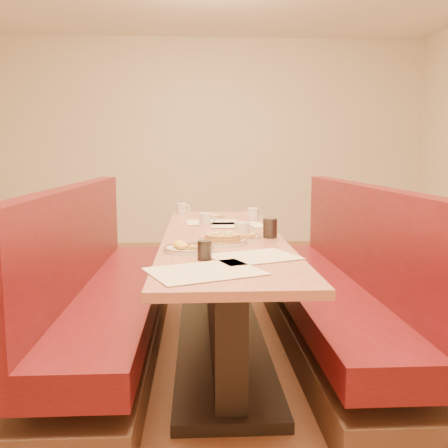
{
  "coord_description": "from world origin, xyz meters",
  "views": [
    {
      "loc": [
        -0.15,
        -2.98,
        1.24
      ],
      "look_at": [
        0.0,
        -0.22,
        0.85
      ],
      "focal_mm": 40.0,
      "sensor_mm": 36.0,
      "label": 1
    }
  ],
  "objects": [
    {
      "name": "ground",
      "position": [
        0.0,
        0.0,
        0.0
      ],
      "size": [
        8.0,
        8.0,
        0.0
      ],
      "primitive_type": "plane",
      "color": "#9E6647",
      "rests_on": "ground"
    },
    {
      "name": "room_envelope",
      "position": [
        0.0,
        0.0,
        1.93
      ],
      "size": [
        6.04,
        8.04,
        2.82
      ],
      "color": "beige",
      "rests_on": "ground"
    },
    {
      "name": "diner_table",
      "position": [
        0.0,
        0.0,
        0.37
      ],
      "size": [
        0.7,
        2.5,
        0.75
      ],
      "color": "black",
      "rests_on": "ground"
    },
    {
      "name": "booth_left",
      "position": [
        -0.73,
        0.0,
        0.36
      ],
      "size": [
        0.55,
        2.5,
        1.05
      ],
      "color": "#4C3326",
      "rests_on": "ground"
    },
    {
      "name": "booth_right",
      "position": [
        0.73,
        0.0,
        0.36
      ],
      "size": [
        0.55,
        2.5,
        1.05
      ],
      "color": "#4C3326",
      "rests_on": "ground"
    },
    {
      "name": "placemat_near_left",
      "position": [
        -0.12,
        -0.95,
        0.75
      ],
      "size": [
        0.54,
        0.48,
        0.0
      ],
      "primitive_type": "cube",
      "rotation": [
        0.0,
        0.0,
        0.4
      ],
      "color": "beige",
      "rests_on": "diner_table"
    },
    {
      "name": "placemat_near_right",
      "position": [
        0.12,
        -0.66,
        0.75
      ],
      "size": [
        0.47,
        0.42,
        0.0
      ],
      "primitive_type": "cube",
      "rotation": [
        0.0,
        0.0,
        0.38
      ],
      "color": "beige",
      "rests_on": "diner_table"
    },
    {
      "name": "placemat_far_left",
      "position": [
        -0.04,
        0.56,
        0.75
      ],
      "size": [
        0.37,
        0.28,
        0.0
      ],
      "primitive_type": "cube",
      "rotation": [
        0.0,
        0.0,
        0.03
      ],
      "color": "beige",
      "rests_on": "diner_table"
    },
    {
      "name": "placemat_far_right",
      "position": [
        0.12,
        0.41,
        0.75
      ],
      "size": [
        0.37,
        0.28,
        0.0
      ],
      "primitive_type": "cube",
      "rotation": [
        0.0,
        0.0,
        0.02
      ],
      "color": "beige",
      "rests_on": "diner_table"
    },
    {
      "name": "pancake_plate",
      "position": [
        -0.01,
        -0.27,
        0.77
      ],
      "size": [
        0.28,
        0.28,
        0.06
      ],
      "rotation": [
        0.0,
        0.0,
        0.13
      ],
      "color": "silver",
      "rests_on": "diner_table"
    },
    {
      "name": "eggs_plate",
      "position": [
        -0.2,
        -0.48,
        0.77
      ],
      "size": [
        0.27,
        0.27,
        0.05
      ],
      "rotation": [
        0.0,
        0.0,
        -0.3
      ],
      "color": "silver",
      "rests_on": "diner_table"
    },
    {
      "name": "extra_plate_mid",
      "position": [
        0.11,
        -0.15,
        0.77
      ],
      "size": [
        0.22,
        0.22,
        0.05
      ],
      "rotation": [
        0.0,
        0.0,
        -0.08
      ],
      "color": "silver",
      "rests_on": "diner_table"
    },
    {
      "name": "extra_plate_far",
      "position": [
        -0.03,
        0.79,
        0.76
      ],
      "size": [
        0.2,
        0.2,
        0.04
      ],
      "rotation": [
        0.0,
        0.0,
        -0.14
      ],
      "color": "silver",
      "rests_on": "diner_table"
    },
    {
      "name": "coffee_mug_a",
      "position": [
        0.11,
        -0.13,
        0.8
      ],
      "size": [
        0.12,
        0.09,
        0.09
      ],
      "rotation": [
        0.0,
        0.0,
        0.27
      ],
      "color": "silver",
      "rests_on": "diner_table"
    },
    {
      "name": "coffee_mug_b",
      "position": [
        -0.09,
        0.44,
        0.8
      ],
      "size": [
        0.12,
        0.08,
        0.09
      ],
      "rotation": [
        0.0,
        0.0,
        0.13
      ],
      "color": "silver",
      "rests_on": "diner_table"
    },
    {
      "name": "coffee_mug_c",
      "position": [
        0.27,
        0.66,
        0.8
      ],
      "size": [
        0.12,
        0.09,
        0.09
      ],
      "rotation": [
        0.0,
        0.0,
        0.4
      ],
      "color": "silver",
      "rests_on": "diner_table"
    },
    {
      "name": "coffee_mug_d",
      "position": [
        -0.28,
        1.1,
        0.8
      ],
      "size": [
        0.12,
        0.08,
        0.09
      ],
      "rotation": [
        0.0,
        0.0,
        -0.11
      ],
      "color": "silver",
      "rests_on": "diner_table"
    },
    {
      "name": "soda_tumbler_near",
      "position": [
        -0.12,
        -0.7,
        0.8
      ],
      "size": [
        0.07,
        0.07,
        0.09
      ],
      "color": "black",
      "rests_on": "diner_table"
    },
    {
      "name": "soda_tumbler_mid",
      "position": [
        0.28,
        -0.1,
        0.81
      ],
      "size": [
        0.08,
        0.08,
        0.12
      ],
      "color": "black",
      "rests_on": "diner_table"
    }
  ]
}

